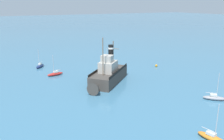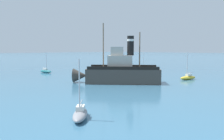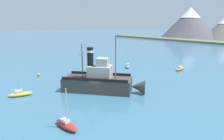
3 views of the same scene
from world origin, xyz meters
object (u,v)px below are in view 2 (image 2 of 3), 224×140
old_tugboat (119,72)px  sailboat_yellow (188,77)px  sailboat_red (125,72)px  sailboat_teal (46,71)px  sailboat_grey (80,114)px  sailboat_navy (145,70)px

old_tugboat → sailboat_yellow: bearing=-116.1°
old_tugboat → sailboat_red: size_ratio=2.65×
sailboat_red → sailboat_teal: bearing=35.5°
sailboat_grey → sailboat_red: (20.30, -27.46, 0.00)m
sailboat_teal → sailboat_red: 18.94m
sailboat_teal → old_tugboat: bearing=-178.7°
sailboat_navy → sailboat_red: bearing=99.7°
old_tugboat → sailboat_teal: old_tugboat is taller
sailboat_teal → sailboat_grey: size_ratio=1.00×
sailboat_grey → sailboat_red: same height
old_tugboat → sailboat_yellow: (-5.93, -12.12, -1.40)m
sailboat_navy → sailboat_yellow: 17.47m
sailboat_navy → sailboat_red: (-1.54, 9.05, 0.00)m
sailboat_navy → sailboat_red: size_ratio=1.00×
sailboat_navy → sailboat_red: same height
sailboat_yellow → sailboat_red: same height
sailboat_teal → sailboat_grey: (-35.72, 16.46, 0.00)m
sailboat_navy → old_tugboat: bearing=116.9°
sailboat_teal → sailboat_navy: same height
sailboat_grey → sailboat_navy: (21.85, -36.51, 0.00)m
sailboat_grey → sailboat_yellow: bearing=-78.3°
old_tugboat → sailboat_teal: bearing=1.3°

